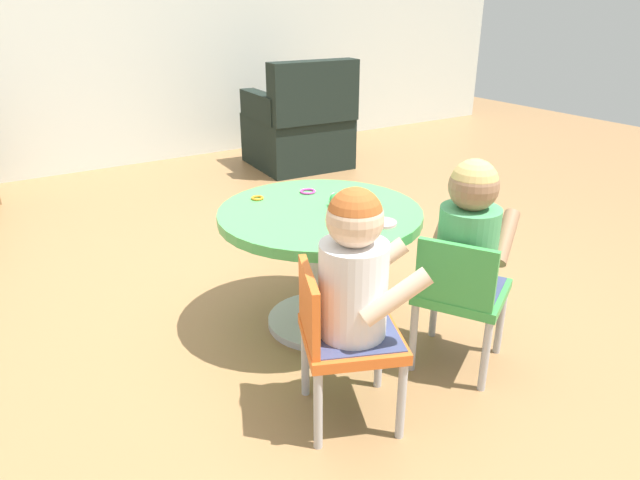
# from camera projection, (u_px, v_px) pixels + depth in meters

# --- Properties ---
(ground_plane) EXTENTS (10.00, 10.00, 0.00)m
(ground_plane) POSITION_uv_depth(u_px,v_px,m) (320.00, 323.00, 2.42)
(ground_plane) COLOR #9E7247
(craft_table) EXTENTS (0.80, 0.80, 0.51)m
(craft_table) POSITION_uv_depth(u_px,v_px,m) (320.00, 242.00, 2.28)
(craft_table) COLOR silver
(craft_table) RESTS_ON ground
(child_chair_left) EXTENTS (0.39, 0.39, 0.54)m
(child_chair_left) POSITION_uv_depth(u_px,v_px,m) (341.00, 337.00, 1.77)
(child_chair_left) COLOR #B7B7BC
(child_chair_left) RESTS_ON ground
(seated_child_left) EXTENTS (0.42, 0.38, 0.51)m
(seated_child_left) POSITION_uv_depth(u_px,v_px,m) (355.00, 271.00, 1.69)
(seated_child_left) COLOR #3F4772
(seated_child_left) RESTS_ON ground
(child_chair_right) EXTENTS (0.41, 0.41, 0.54)m
(child_chair_right) POSITION_uv_depth(u_px,v_px,m) (460.00, 294.00, 2.03)
(child_chair_right) COLOR #B7B7BC
(child_chair_right) RESTS_ON ground
(seated_child_right) EXTENTS (0.43, 0.41, 0.51)m
(seated_child_right) POSITION_uv_depth(u_px,v_px,m) (469.00, 231.00, 1.97)
(seated_child_right) COLOR #3F4772
(seated_child_right) RESTS_ON ground
(armchair_dark) EXTENTS (0.76, 0.76, 0.85)m
(armchair_dark) POSITION_uv_depth(u_px,v_px,m) (300.00, 128.00, 4.55)
(armchair_dark) COLOR black
(armchair_dark) RESTS_ON ground
(rolling_pin) EXTENTS (0.11, 0.22, 0.05)m
(rolling_pin) POSITION_uv_depth(u_px,v_px,m) (339.00, 205.00, 2.20)
(rolling_pin) COLOR green
(rolling_pin) RESTS_ON craft_table
(craft_scissors) EXTENTS (0.11, 0.14, 0.01)m
(craft_scissors) POSITION_uv_depth(u_px,v_px,m) (342.00, 199.00, 2.33)
(craft_scissors) COLOR silver
(craft_scissors) RESTS_ON craft_table
(playdough_blob_0) EXTENTS (0.10, 0.10, 0.01)m
(playdough_blob_0) POSITION_uv_depth(u_px,v_px,m) (383.00, 223.00, 2.08)
(playdough_blob_0) COLOR pink
(playdough_blob_0) RESTS_ON craft_table
(cookie_cutter_0) EXTENTS (0.07, 0.07, 0.01)m
(cookie_cutter_0) POSITION_uv_depth(u_px,v_px,m) (308.00, 191.00, 2.41)
(cookie_cutter_0) COLOR #D83FA5
(cookie_cutter_0) RESTS_ON craft_table
(cookie_cutter_1) EXTENTS (0.05, 0.05, 0.01)m
(cookie_cutter_1) POSITION_uv_depth(u_px,v_px,m) (257.00, 198.00, 2.34)
(cookie_cutter_1) COLOR orange
(cookie_cutter_1) RESTS_ON craft_table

